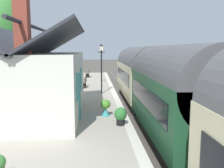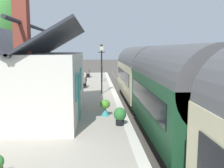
% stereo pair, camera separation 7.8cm
% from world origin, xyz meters
% --- Properties ---
extents(ground_plane, '(160.00, 160.00, 0.00)m').
position_xyz_m(ground_plane, '(0.00, 0.00, 0.00)').
color(ground_plane, '#4C473F').
extents(platform, '(32.00, 6.28, 0.93)m').
position_xyz_m(platform, '(0.00, 4.14, 0.46)').
color(platform, '#A39B8C').
rests_on(platform, ground).
extents(platform_edge_coping, '(32.00, 0.36, 0.02)m').
position_xyz_m(platform_edge_coping, '(0.00, 1.18, 0.93)').
color(platform_edge_coping, beige).
rests_on(platform_edge_coping, platform).
extents(rail_near, '(52.00, 0.08, 0.14)m').
position_xyz_m(rail_near, '(0.00, -1.62, 0.07)').
color(rail_near, gray).
rests_on(rail_near, ground).
extents(rail_far, '(52.00, 0.08, 0.14)m').
position_xyz_m(rail_far, '(0.00, -0.18, 0.07)').
color(rail_far, gray).
rests_on(rail_far, ground).
extents(train, '(27.39, 2.73, 4.32)m').
position_xyz_m(train, '(-7.91, -0.90, 2.22)').
color(train, black).
rests_on(train, ground).
extents(station_building, '(7.42, 4.59, 5.55)m').
position_xyz_m(station_building, '(-5.81, 5.47, 2.55)').
color(station_building, silver).
rests_on(station_building, platform).
extents(bench_by_lamp, '(1.42, 0.50, 0.88)m').
position_xyz_m(bench_by_lamp, '(2.84, 3.50, 1.40)').
color(bench_by_lamp, brown).
rests_on(bench_by_lamp, platform).
extents(bench_near_building, '(1.41, 0.46, 0.88)m').
position_xyz_m(bench_near_building, '(10.61, 3.39, 1.40)').
color(bench_near_building, brown).
rests_on(bench_near_building, platform).
extents(planter_edge_near, '(0.91, 0.32, 0.60)m').
position_xyz_m(planter_edge_near, '(3.50, 5.28, 1.21)').
color(planter_edge_near, teal).
rests_on(planter_edge_near, platform).
extents(planter_bench_right, '(0.51, 0.51, 0.81)m').
position_xyz_m(planter_bench_right, '(7.99, 4.02, 1.37)').
color(planter_bench_right, '#9E5138').
rests_on(planter_bench_right, platform).
extents(planter_by_door, '(0.53, 0.53, 0.77)m').
position_xyz_m(planter_by_door, '(-7.75, 1.51, 1.34)').
color(planter_by_door, black).
rests_on(planter_by_door, platform).
extents(planter_bench_left, '(0.52, 0.52, 0.81)m').
position_xyz_m(planter_bench_left, '(4.36, 3.97, 1.34)').
color(planter_bench_left, teal).
rests_on(planter_bench_left, platform).
extents(planter_under_sign, '(0.49, 0.49, 0.80)m').
position_xyz_m(planter_under_sign, '(-6.23, 2.08, 1.34)').
color(planter_under_sign, teal).
rests_on(planter_under_sign, platform).
extents(planter_edge_far, '(1.01, 0.32, 0.60)m').
position_xyz_m(planter_edge_far, '(1.53, 6.60, 1.21)').
color(planter_edge_far, gray).
rests_on(planter_edge_far, platform).
extents(lamp_post_platform, '(0.32, 0.50, 3.56)m').
position_xyz_m(lamp_post_platform, '(-0.15, 2.11, 3.42)').
color(lamp_post_platform, black).
rests_on(lamp_post_platform, platform).
extents(station_sign_board, '(0.96, 0.06, 1.57)m').
position_xyz_m(station_sign_board, '(6.92, 1.91, 2.11)').
color(station_sign_board, black).
rests_on(station_sign_board, platform).
extents(tree_distant, '(5.18, 4.41, 9.57)m').
position_xyz_m(tree_distant, '(8.61, 12.00, 6.39)').
color(tree_distant, '#4C3828').
rests_on(tree_distant, ground).
extents(tree_mid_background, '(3.36, 3.52, 6.63)m').
position_xyz_m(tree_mid_background, '(13.84, 12.83, 5.03)').
color(tree_mid_background, '#4C3828').
rests_on(tree_mid_background, ground).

